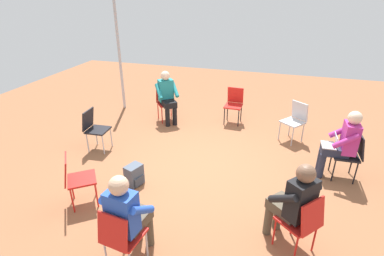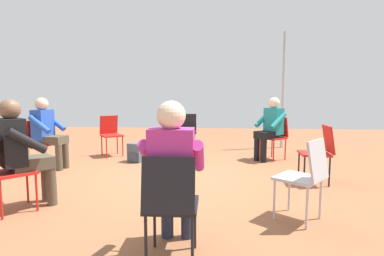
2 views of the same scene
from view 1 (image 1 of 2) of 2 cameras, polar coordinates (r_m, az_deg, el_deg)
name	(u,v)px [view 1 (image 1 of 2)]	position (r m, az deg, el deg)	size (l,w,h in m)	color
ground_plane	(204,166)	(5.63, 2.33, -7.16)	(14.12, 14.12, 0.00)	brown
chair_northwest	(76,177)	(4.77, -21.25, -8.64)	(0.57, 0.58, 0.85)	red
chair_northeast	(165,100)	(7.40, -5.11, 5.30)	(0.58, 0.58, 0.85)	red
chair_west	(121,235)	(3.66, -13.46, -19.28)	(0.49, 0.45, 0.85)	red
chair_east	(234,103)	(7.28, 8.02, 4.81)	(0.45, 0.42, 0.85)	red
chair_southeast	(295,119)	(6.68, 19.06, 1.67)	(0.58, 0.58, 0.85)	#B7B7BC
chair_north	(94,127)	(6.26, -18.10, 0.21)	(0.42, 0.46, 0.85)	black
chair_south	(351,153)	(5.70, 28.03, -4.22)	(0.41, 0.44, 0.85)	black
chair_southwest	(302,221)	(3.96, 20.29, -16.27)	(0.58, 0.59, 0.85)	red
person_with_laptop	(343,141)	(5.57, 26.76, -2.28)	(0.50, 0.53, 1.24)	#23283D
person_in_teal	(167,95)	(7.18, -4.77, 6.36)	(0.63, 0.63, 1.24)	black
person_in_blue	(128,212)	(3.62, -12.15, -15.45)	(0.55, 0.54, 1.24)	#4C4233
person_in_black	(294,200)	(3.91, 18.81, -12.86)	(0.63, 0.63, 1.24)	#4C4233
backpack_near_laptop_user	(134,176)	(5.15, -10.95, -8.98)	(0.33, 0.30, 0.36)	#475160
tent_pole_far	(120,57)	(8.09, -13.63, 13.06)	(0.07, 0.07, 2.78)	#B2B2B7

